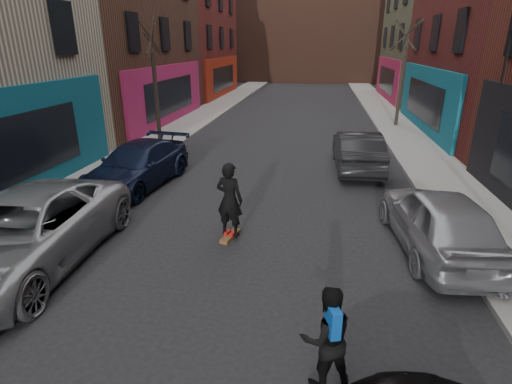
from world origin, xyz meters
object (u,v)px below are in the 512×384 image
(tree_left_far, at_px, (154,73))
(parked_left_far, at_px, (23,232))
(parked_left_end, at_px, (137,165))
(pedestrian, at_px, (326,337))
(parked_right_end, at_px, (357,150))
(tree_right_far, at_px, (403,65))
(parked_right_far, at_px, (439,220))
(skateboard, at_px, (230,236))
(skateboarder, at_px, (230,200))

(tree_left_far, bearing_deg, parked_left_far, -82.26)
(parked_left_end, relative_size, pedestrian, 3.15)
(parked_right_end, bearing_deg, tree_right_far, -110.68)
(parked_right_far, xyz_separation_m, pedestrian, (-2.65, -4.48, 0.02))
(skateboard, bearing_deg, parked_left_end, 153.65)
(parked_left_end, relative_size, skateboarder, 2.63)
(parked_right_end, xyz_separation_m, pedestrian, (-1.29, -11.02, 0.05))
(tree_left_far, height_order, skateboarder, tree_left_far)
(parked_left_far, distance_m, parked_left_end, 5.50)
(tree_right_far, bearing_deg, pedestrian, -102.05)
(parked_left_far, xyz_separation_m, pedestrian, (6.51, -2.32, -0.01))
(skateboarder, bearing_deg, parked_right_far, -164.03)
(parked_left_far, distance_m, pedestrian, 6.91)
(skateboard, bearing_deg, parked_right_end, 75.77)
(parked_right_far, xyz_separation_m, skateboard, (-5.00, -0.14, -0.73))
(tree_right_far, bearing_deg, tree_left_far, -154.18)
(tree_right_far, bearing_deg, parked_right_far, -96.00)
(parked_left_end, bearing_deg, parked_right_far, -13.52)
(tree_left_far, bearing_deg, parked_left_end, -74.67)
(parked_left_far, relative_size, skateboard, 7.33)
(parked_left_end, xyz_separation_m, skateboarder, (4.04, -3.48, 0.33))
(parked_right_end, xyz_separation_m, skateboard, (-3.64, -6.67, -0.71))
(parked_left_far, bearing_deg, skateboarder, 23.56)
(parked_left_end, distance_m, skateboarder, 5.35)
(parked_left_far, xyz_separation_m, parked_right_end, (7.80, 8.69, -0.06))
(parked_right_end, bearing_deg, skateboarder, 59.02)
(tree_right_far, height_order, parked_left_far, tree_right_far)
(parked_right_end, xyz_separation_m, skateboarder, (-3.64, -6.67, 0.30))
(parked_right_end, relative_size, pedestrian, 2.88)
(parked_right_far, bearing_deg, tree_right_far, -101.65)
(tree_right_far, height_order, parked_right_end, tree_right_far)
(tree_right_far, relative_size, parked_left_end, 1.35)
(parked_right_far, distance_m, parked_right_end, 6.67)
(tree_right_far, xyz_separation_m, parked_right_far, (-1.64, -15.61, -2.75))
(tree_right_far, xyz_separation_m, parked_left_far, (-10.80, -17.76, -2.71))
(tree_left_far, xyz_separation_m, tree_right_far, (12.40, 6.00, 0.15))
(tree_right_far, relative_size, skateboard, 8.50)
(parked_right_far, height_order, skateboarder, skateboarder)
(tree_left_far, distance_m, skateboarder, 11.56)
(tree_left_far, xyz_separation_m, parked_right_far, (10.76, -9.61, -2.60))
(tree_right_far, bearing_deg, skateboard, -112.86)
(pedestrian, bearing_deg, parked_left_end, -69.90)
(parked_left_far, relative_size, parked_right_end, 1.27)
(parked_right_far, xyz_separation_m, skateboarder, (-5.00, -0.14, 0.27))
(parked_right_end, height_order, skateboarder, skateboarder)
(tree_left_far, relative_size, parked_left_far, 1.11)
(parked_right_end, height_order, pedestrian, pedestrian)
(tree_left_far, relative_size, pedestrian, 4.07)
(parked_left_end, height_order, skateboarder, skateboarder)
(parked_right_far, relative_size, pedestrian, 2.88)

